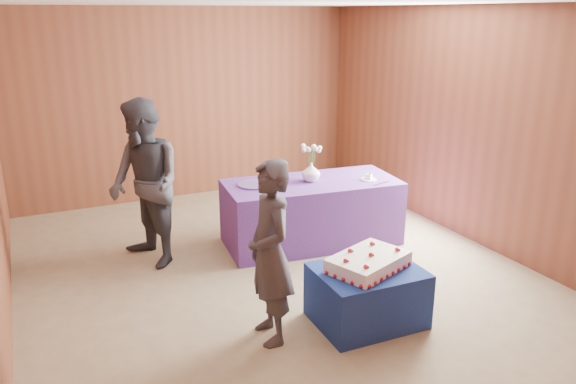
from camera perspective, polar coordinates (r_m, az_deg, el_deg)
ground at (r=5.96m, az=-1.39°, el=-8.19°), size 6.00×6.00×0.00m
room_shell at (r=5.42m, az=-1.53°, el=9.22°), size 5.04×6.04×2.72m
cake_table at (r=5.03m, az=8.03°, el=-10.36°), size 0.92×0.73×0.50m
serving_table at (r=6.59m, az=2.39°, el=-2.06°), size 2.09×1.12×0.75m
sheet_cake at (r=4.91m, az=8.15°, el=-7.05°), size 0.82×0.69×0.16m
vase at (r=6.45m, az=2.35°, el=2.05°), size 0.26×0.26×0.22m
flower_spray at (r=6.39m, az=2.38°, el=4.38°), size 0.25×0.25×0.19m
platter at (r=6.33m, az=-3.37°, el=0.77°), size 0.46×0.46×0.02m
plate at (r=6.59m, az=8.20°, el=1.27°), size 0.26×0.26×0.01m
cake_slice at (r=6.58m, az=8.21°, el=1.58°), size 0.09×0.09×0.08m
knife at (r=6.47m, az=9.43°, el=0.85°), size 0.26×0.08×0.00m
guest_left at (r=4.53m, az=-1.83°, el=-6.20°), size 0.41×0.59×1.54m
guest_right at (r=6.06m, az=-14.30°, el=0.78°), size 0.89×1.02×1.79m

